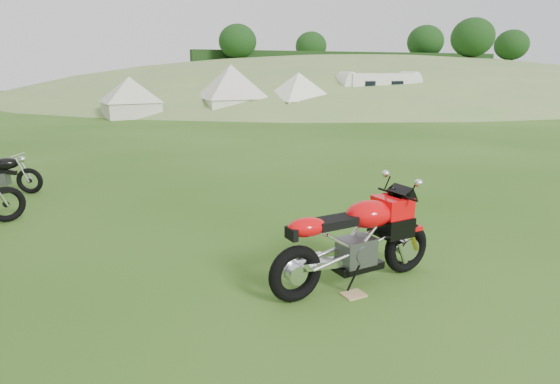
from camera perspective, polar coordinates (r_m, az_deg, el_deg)
name	(u,v)px	position (r m, az deg, el deg)	size (l,w,h in m)	color
ground	(301,250)	(6.65, 2.52, -7.04)	(120.00, 120.00, 0.00)	#244B10
hillside	(357,93)	(52.83, 9.41, 11.83)	(80.00, 64.00, 8.00)	#5B8443
hedgerow	(357,93)	(52.83, 9.41, 11.83)	(36.00, 1.20, 8.60)	black
sport_motorcycle	(355,234)	(5.44, 9.19, -5.08)	(2.12, 0.53, 1.27)	red
plywood_board	(354,295)	(5.44, 8.95, -12.24)	(0.25, 0.20, 0.02)	tan
tent_left	(130,95)	(26.33, -17.79, 11.16)	(2.66, 2.66, 2.30)	beige
tent_mid	(231,91)	(26.50, -5.95, 12.21)	(3.11, 3.11, 2.70)	beige
tent_right	(298,93)	(26.34, 2.27, 11.97)	(2.81, 2.81, 2.44)	white
caravan	(378,92)	(29.24, 11.81, 11.82)	(4.92, 2.20, 2.30)	white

